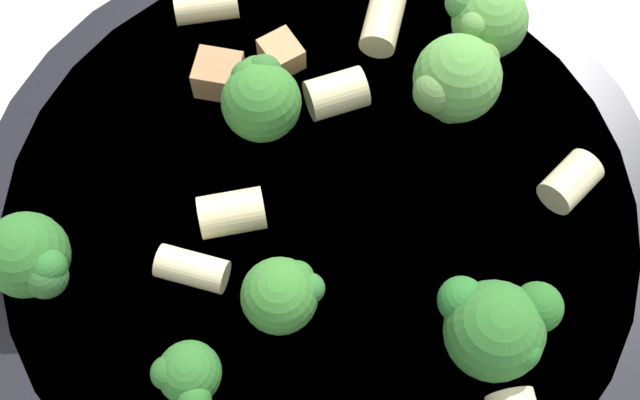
# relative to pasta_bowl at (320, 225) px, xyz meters

# --- Properties ---
(ground_plane) EXTENTS (2.00, 2.00, 0.00)m
(ground_plane) POSITION_rel_pasta_bowl_xyz_m (0.00, 0.00, -0.02)
(ground_plane) COLOR beige
(pasta_bowl) EXTENTS (0.29, 0.29, 0.04)m
(pasta_bowl) POSITION_rel_pasta_bowl_xyz_m (0.00, 0.00, 0.00)
(pasta_bowl) COLOR black
(pasta_bowl) RESTS_ON ground_plane
(broccoli_floret_0) EXTENTS (0.04, 0.04, 0.04)m
(broccoli_floret_0) POSITION_rel_pasta_bowl_xyz_m (0.01, 0.08, 0.04)
(broccoli_floret_0) COLOR #84AD60
(broccoli_floret_0) RESTS_ON pasta_bowl
(broccoli_floret_1) EXTENTS (0.03, 0.04, 0.04)m
(broccoli_floret_1) POSITION_rel_pasta_bowl_xyz_m (-0.10, 0.02, 0.04)
(broccoli_floret_1) COLOR #9EC175
(broccoli_floret_1) RESTS_ON pasta_bowl
(broccoli_floret_2) EXTENTS (0.03, 0.04, 0.04)m
(broccoli_floret_2) POSITION_rel_pasta_bowl_xyz_m (0.08, -0.08, 0.03)
(broccoli_floret_2) COLOR #93B766
(broccoli_floret_2) RESTS_ON pasta_bowl
(broccoli_floret_3) EXTENTS (0.04, 0.04, 0.04)m
(broccoli_floret_3) POSITION_rel_pasta_bowl_xyz_m (-0.07, 0.02, 0.04)
(broccoli_floret_3) COLOR #84AD60
(broccoli_floret_3) RESTS_ON pasta_bowl
(broccoli_floret_4) EXTENTS (0.02, 0.03, 0.03)m
(broccoli_floret_4) POSITION_rel_pasta_bowl_xyz_m (0.09, 0.00, 0.03)
(broccoli_floret_4) COLOR #9EC175
(broccoli_floret_4) RESTS_ON pasta_bowl
(broccoli_floret_5) EXTENTS (0.03, 0.03, 0.04)m
(broccoli_floret_5) POSITION_rel_pasta_bowl_xyz_m (0.04, 0.01, 0.04)
(broccoli_floret_5) COLOR #84AD60
(broccoli_floret_5) RESTS_ON pasta_bowl
(broccoli_floret_6) EXTENTS (0.03, 0.03, 0.04)m
(broccoli_floret_6) POSITION_rel_pasta_bowl_xyz_m (-0.02, -0.04, 0.04)
(broccoli_floret_6) COLOR #9EC175
(broccoli_floret_6) RESTS_ON pasta_bowl
(rigatoni_0) EXTENTS (0.02, 0.03, 0.01)m
(rigatoni_0) POSITION_rel_pasta_bowl_xyz_m (0.05, -0.03, 0.02)
(rigatoni_0) COLOR beige
(rigatoni_0) RESTS_ON pasta_bowl
(rigatoni_1) EXTENTS (0.03, 0.03, 0.01)m
(rigatoni_1) POSITION_rel_pasta_bowl_xyz_m (-0.05, -0.10, 0.02)
(rigatoni_1) COLOR beige
(rigatoni_1) RESTS_ON pasta_bowl
(rigatoni_2) EXTENTS (0.03, 0.03, 0.02)m
(rigatoni_2) POSITION_rel_pasta_bowl_xyz_m (0.02, -0.03, 0.02)
(rigatoni_2) COLOR beige
(rigatoni_2) RESTS_ON pasta_bowl
(rigatoni_3) EXTENTS (0.03, 0.03, 0.02)m
(rigatoni_3) POSITION_rel_pasta_bowl_xyz_m (-0.05, -0.02, 0.02)
(rigatoni_3) COLOR beige
(rigatoni_3) RESTS_ON pasta_bowl
(rigatoni_4) EXTENTS (0.03, 0.02, 0.02)m
(rigatoni_4) POSITION_rel_pasta_bowl_xyz_m (-0.09, -0.02, 0.02)
(rigatoni_4) COLOR beige
(rigatoni_4) RESTS_ON pasta_bowl
(rigatoni_5) EXTENTS (0.03, 0.02, 0.02)m
(rigatoni_5) POSITION_rel_pasta_bowl_xyz_m (-0.06, 0.08, 0.02)
(rigatoni_5) COLOR beige
(rigatoni_5) RESTS_ON pasta_bowl
(chicken_chunk_0) EXTENTS (0.02, 0.02, 0.02)m
(chicken_chunk_0) POSITION_rel_pasta_bowl_xyz_m (-0.03, -0.07, 0.02)
(chicken_chunk_0) COLOR #A87A4C
(chicken_chunk_0) RESTS_ON pasta_bowl
(chicken_chunk_1) EXTENTS (0.02, 0.02, 0.01)m
(chicken_chunk_1) POSITION_rel_pasta_bowl_xyz_m (-0.05, -0.05, 0.02)
(chicken_chunk_1) COLOR tan
(chicken_chunk_1) RESTS_ON pasta_bowl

